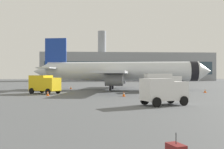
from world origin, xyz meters
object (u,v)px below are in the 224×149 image
Objects in this scene: cargo_van at (164,90)px; safety_cone_mid at (124,94)px; fuel_truck at (162,82)px; safety_cone_outer at (48,93)px; service_truck at (45,84)px; safety_cone_far at (205,91)px; safety_cone_near at (71,88)px; airplane_at_gate at (120,72)px.

safety_cone_mid is (-2.70, 10.54, -1.10)m from cargo_van.
fuel_truck reaches higher than safety_cone_outer.
service_truck reaches higher than safety_cone_mid.
cargo_van is (14.59, -16.61, -0.16)m from service_truck.
cargo_van is 6.83× the size of safety_cone_mid.
safety_cone_mid is 15.84m from safety_cone_far.
safety_cone_near is (-11.76, 30.51, -1.15)m from cargo_van.
safety_cone_far is (23.42, -13.29, 0.01)m from safety_cone_near.
service_truck is 13.41m from safety_cone_mid.
safety_cone_near is (-10.15, 3.73, -3.35)m from airplane_at_gate.
airplane_at_gate reaches higher than safety_cone_near.
safety_cone_mid is at bearing -93.86° from airplane_at_gate.
fuel_truck is 8.59× the size of safety_cone_outer.
safety_cone_far is 25.44m from safety_cone_outer.
fuel_truck is 9.70× the size of safety_cone_far.
safety_cone_far is 0.88× the size of safety_cone_outer.
service_truck is at bearing -141.92° from airplane_at_gate.
safety_cone_outer reaches higher than safety_cone_mid.
cargo_van is 7.62× the size of safety_cone_far.
fuel_truck is at bearing 49.19° from safety_cone_mid.
safety_cone_mid is (11.89, -6.07, -1.26)m from service_truck.
cargo_van is (1.61, -26.78, -2.21)m from airplane_at_gate.
service_truck reaches higher than safety_cone_near.
safety_cone_outer is at bearing -73.40° from service_truck.
safety_cone_mid reaches higher than safety_cone_near.
service_truck is 14.25m from safety_cone_near.
safety_cone_near is at bearing 114.39° from safety_cone_mid.
fuel_truck reaches higher than safety_cone_far.
cargo_van is at bearing -42.72° from safety_cone_outer.
service_truck reaches higher than safety_cone_far.
fuel_truck is 9.93× the size of safety_cone_near.
service_truck is (-12.98, -10.17, -2.05)m from airplane_at_gate.
safety_cone_outer is at bearing -94.81° from safety_cone_near.
cargo_van reaches higher than safety_cone_mid.
service_truck reaches higher than cargo_van.
cargo_van is at bearing -75.62° from safety_cone_mid.
service_truck is 7.42× the size of safety_cone_mid.
airplane_at_gate is 49.98× the size of safety_cone_outer.
safety_cone_outer is (-18.27, -7.15, -1.42)m from fuel_truck.
service_truck is at bearing -171.80° from fuel_truck.
safety_cone_far is (11.66, 17.23, -1.14)m from cargo_van.
safety_cone_far is (6.68, -2.20, -1.46)m from fuel_truck.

